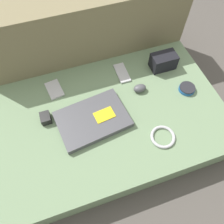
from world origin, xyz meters
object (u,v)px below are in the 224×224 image
at_px(phone_silver, 54,89).
at_px(camera_pouch, 163,61).
at_px(speaker_puck, 187,88).
at_px(charger_brick, 46,118).
at_px(phone_black, 122,73).
at_px(laptop, 93,119).
at_px(computer_mouse, 140,88).

height_order(phone_silver, camera_pouch, camera_pouch).
distance_m(speaker_puck, phone_silver, 0.67).
bearing_deg(charger_brick, phone_black, 19.24).
xyz_separation_m(speaker_puck, charger_brick, (-0.70, 0.06, 0.01)).
distance_m(laptop, computer_mouse, 0.29).
bearing_deg(computer_mouse, phone_black, 109.79).
xyz_separation_m(speaker_puck, phone_silver, (-0.63, 0.21, -0.01)).
distance_m(speaker_puck, camera_pouch, 0.19).
xyz_separation_m(camera_pouch, charger_brick, (-0.65, -0.12, -0.02)).
relative_size(speaker_puck, phone_silver, 0.67).
height_order(phone_black, camera_pouch, camera_pouch).
bearing_deg(speaker_puck, charger_brick, 175.44).
bearing_deg(speaker_puck, laptop, -177.90).
bearing_deg(computer_mouse, camera_pouch, 32.55).
height_order(speaker_puck, charger_brick, charger_brick).
bearing_deg(phone_black, computer_mouse, -70.67).
bearing_deg(phone_silver, speaker_puck, -27.17).
bearing_deg(phone_black, speaker_puck, -36.55).
bearing_deg(camera_pouch, speaker_puck, -74.15).
distance_m(laptop, charger_brick, 0.22).
height_order(computer_mouse, speaker_puck, computer_mouse).
bearing_deg(phone_silver, laptop, -68.54).
relative_size(camera_pouch, charger_brick, 2.27).
relative_size(phone_silver, charger_brick, 2.10).
xyz_separation_m(laptop, phone_silver, (-0.13, 0.23, -0.01)).
bearing_deg(camera_pouch, phone_silver, 176.66).
distance_m(computer_mouse, phone_black, 0.14).
distance_m(laptop, camera_pouch, 0.49).
height_order(computer_mouse, camera_pouch, camera_pouch).
xyz_separation_m(phone_black, charger_brick, (-0.43, -0.15, 0.01)).
height_order(computer_mouse, charger_brick, computer_mouse).
relative_size(speaker_puck, phone_black, 0.62).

